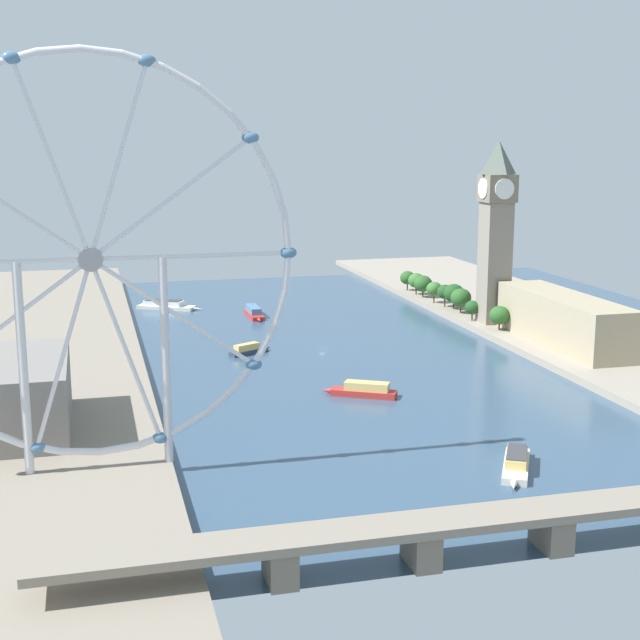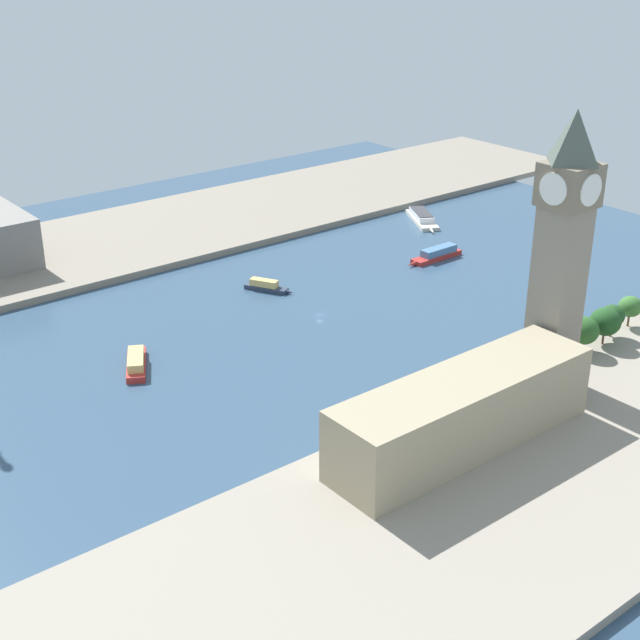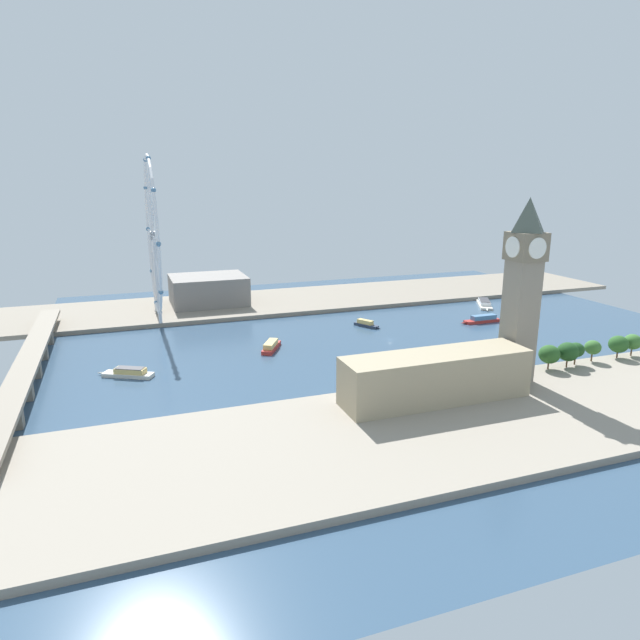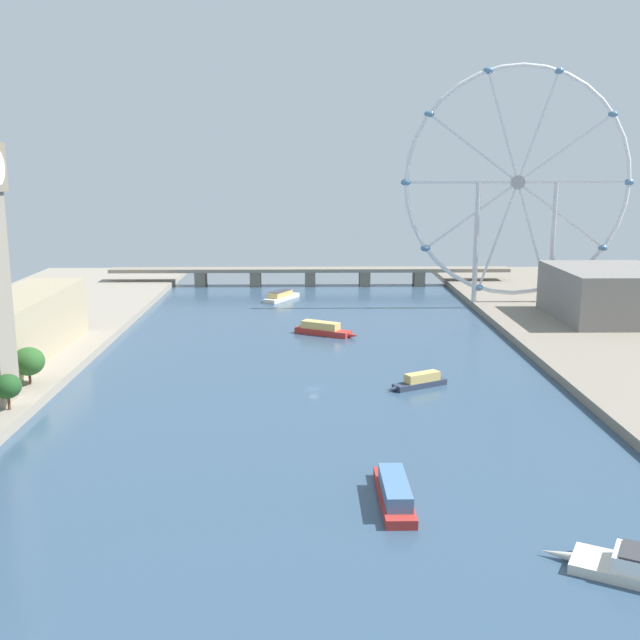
# 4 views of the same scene
# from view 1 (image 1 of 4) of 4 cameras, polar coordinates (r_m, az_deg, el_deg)

# --- Properties ---
(ground_plane) EXTENTS (417.53, 417.53, 0.00)m
(ground_plane) POSITION_cam_1_polar(r_m,az_deg,el_deg) (399.49, 0.15, -1.82)
(ground_plane) COLOR #334C66
(riverbank_left) EXTENTS (90.00, 520.00, 3.00)m
(riverbank_left) POSITION_cam_1_polar(r_m,az_deg,el_deg) (446.25, 15.71, -0.65)
(riverbank_left) COLOR gray
(riverbank_left) RESTS_ON ground_plane
(riverbank_right) EXTENTS (90.00, 520.00, 3.00)m
(riverbank_right) POSITION_cam_1_polar(r_m,az_deg,el_deg) (387.47, -17.86, -2.58)
(riverbank_right) COLOR gray
(riverbank_right) RESTS_ON ground_plane
(clock_tower) EXTENTS (15.69, 15.69, 87.46)m
(clock_tower) POSITION_cam_1_polar(r_m,az_deg,el_deg) (442.67, 11.06, 5.65)
(clock_tower) COLOR gray
(clock_tower) RESTS_ON riverbank_left
(parliament_block) EXTENTS (22.00, 85.68, 21.49)m
(parliament_block) POSITION_cam_1_polar(r_m,az_deg,el_deg) (407.60, 15.16, 0.02)
(parliament_block) COLOR tan
(parliament_block) RESTS_ON riverbank_left
(tree_row_embankment) EXTENTS (13.46, 126.33, 13.35)m
(tree_row_embankment) POSITION_cam_1_polar(r_m,az_deg,el_deg) (486.48, 7.87, 1.77)
(tree_row_embankment) COLOR #513823
(tree_row_embankment) RESTS_ON riverbank_left
(ferris_wheel) EXTENTS (111.09, 3.20, 111.62)m
(ferris_wheel) POSITION_cam_1_polar(r_m,az_deg,el_deg) (244.29, -14.30, 3.58)
(ferris_wheel) COLOR silver
(ferris_wheel) RESTS_ON riverbank_right
(river_bridge) EXTENTS (229.53, 12.01, 10.15)m
(river_bridge) POSITION_cam_1_polar(r_m,az_deg,el_deg) (215.21, 14.46, -11.96)
(river_bridge) COLOR gray
(river_bridge) RESTS_ON ground_plane
(tour_boat_0) EXTENTS (35.01, 23.15, 4.90)m
(tour_boat_0) POSITION_cam_1_polar(r_m,az_deg,el_deg) (498.98, -9.73, 0.93)
(tour_boat_0) COLOR beige
(tour_boat_0) RESTS_ON ground_plane
(tour_boat_1) EXTENTS (20.36, 12.97, 4.56)m
(tour_boat_1) POSITION_cam_1_polar(r_m,az_deg,el_deg) (390.85, -4.54, -1.87)
(tour_boat_1) COLOR #2D384C
(tour_boat_1) RESTS_ON ground_plane
(tour_boat_2) EXTENTS (6.30, 31.03, 5.19)m
(tour_boat_2) POSITION_cam_1_polar(r_m,az_deg,el_deg) (472.23, -4.20, 0.49)
(tour_boat_2) COLOR #B22D28
(tour_boat_2) RESTS_ON ground_plane
(tour_boat_3) EXTENTS (26.24, 17.26, 5.34)m
(tour_boat_3) POSITION_cam_1_polar(r_m,az_deg,el_deg) (326.74, 2.78, -4.45)
(tour_boat_3) COLOR #B22D28
(tour_boat_3) RESTS_ON ground_plane
(tour_boat_4) EXTENTS (18.50, 28.71, 4.93)m
(tour_boat_4) POSITION_cam_1_polar(r_m,az_deg,el_deg) (262.43, 12.30, -8.81)
(tour_boat_4) COLOR beige
(tour_boat_4) RESTS_ON ground_plane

